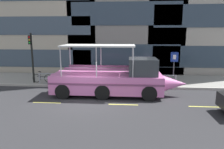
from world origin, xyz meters
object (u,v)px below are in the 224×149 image
(parking_sign, at_px, (174,63))
(leaned_bicycle, at_px, (42,78))
(duck_tour_boat, at_px, (115,79))
(traffic_light_pole, at_px, (32,53))
(pedestrian_near_bow, at_px, (151,70))

(parking_sign, distance_m, leaned_bicycle, 11.01)
(parking_sign, distance_m, duck_tour_boat, 5.38)
(traffic_light_pole, xyz_separation_m, leaned_bicycle, (0.75, 0.08, -2.13))
(traffic_light_pole, xyz_separation_m, duck_tour_boat, (7.09, -2.51, -1.56))
(parking_sign, relative_size, pedestrian_near_bow, 1.63)
(traffic_light_pole, distance_m, duck_tour_boat, 7.68)
(duck_tour_boat, height_order, pedestrian_near_bow, duck_tour_boat)
(traffic_light_pole, relative_size, pedestrian_near_bow, 2.56)
(traffic_light_pole, relative_size, parking_sign, 1.57)
(leaned_bicycle, distance_m, duck_tour_boat, 6.87)
(pedestrian_near_bow, bearing_deg, leaned_bicycle, -172.46)
(traffic_light_pole, relative_size, duck_tour_boat, 0.44)
(traffic_light_pole, distance_m, leaned_bicycle, 2.26)
(parking_sign, relative_size, leaned_bicycle, 1.51)
(traffic_light_pole, height_order, duck_tour_boat, traffic_light_pole)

